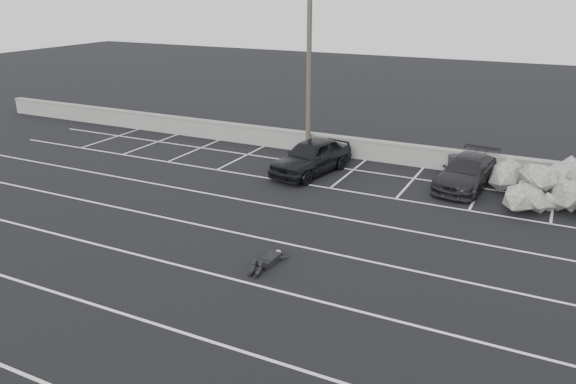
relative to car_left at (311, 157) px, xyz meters
The scene contains 9 objects.
ground 10.66m from the car_left, 86.48° to the right, with size 120.00×120.00×0.00m, color black.
seawall 3.46m from the car_left, 79.10° to the left, with size 50.00×0.45×1.06m.
stall_lines 6.28m from the car_left, 84.75° to the right, with size 36.00×20.05×0.01m.
car_left is the anchor object (origin of this frame).
car_right 7.13m from the car_left, 10.27° to the left, with size 1.94×4.77×1.39m, color black.
utility_pole 4.97m from the car_left, 117.62° to the left, with size 1.28×0.26×9.58m.
trash_bin 6.80m from the car_left, 25.58° to the left, with size 0.63×0.63×0.91m.
riprap_pile 10.76m from the car_left, ahead, with size 6.32×4.26×1.61m.
person 9.48m from the car_left, 73.69° to the right, with size 0.95×2.31×0.46m, color black, non-canonical shape.
Camera 1 is at (9.77, -12.88, 8.42)m, focal length 35.00 mm.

